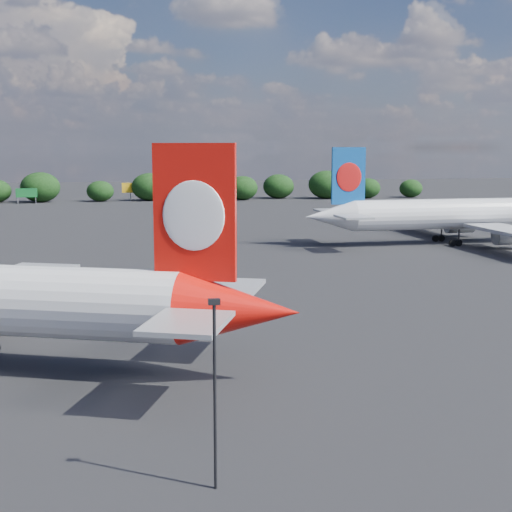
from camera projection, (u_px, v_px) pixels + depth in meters
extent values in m
plane|color=black|center=(73.00, 265.00, 99.18)|extent=(500.00, 500.00, 0.00)
cone|color=red|center=(240.00, 310.00, 48.87)|extent=(9.70, 8.01, 5.21)
cube|color=red|center=(195.00, 213.00, 48.44)|extent=(5.49, 2.68, 9.38)
ellipsoid|color=white|center=(193.00, 216.00, 48.16)|extent=(4.12, 1.87, 4.79)
ellipsoid|color=white|center=(196.00, 215.00, 48.77)|extent=(4.12, 1.87, 4.79)
cube|color=#9A9CA1|center=(187.00, 323.00, 43.62)|extent=(6.73, 7.57, 0.31)
cube|color=#9A9CA1|center=(229.00, 287.00, 54.75)|extent=(6.73, 7.57, 0.31)
cube|color=#9A9CA1|center=(0.00, 284.00, 67.07)|extent=(14.25, 21.85, 0.57)
cylinder|color=silver|center=(462.00, 214.00, 121.16)|extent=(39.04, 5.54, 5.13)
cone|color=silver|center=(330.00, 216.00, 116.14)|extent=(8.26, 5.22, 5.13)
cube|color=#0D4996|center=(348.00, 176.00, 115.80)|extent=(5.65, 0.57, 9.24)
ellipsoid|color=red|center=(349.00, 177.00, 115.53)|extent=(4.31, 0.25, 4.72)
ellipsoid|color=red|center=(348.00, 177.00, 116.13)|extent=(4.31, 0.25, 4.72)
cube|color=#9A9CA1|center=(354.00, 217.00, 111.06)|extent=(4.68, 6.21, 0.31)
cube|color=#9A9CA1|center=(331.00, 211.00, 121.96)|extent=(4.68, 6.21, 0.31)
cube|color=#9A9CA1|center=(437.00, 216.00, 134.72)|extent=(6.89, 20.59, 0.56)
cylinder|color=#9A9CA1|center=(510.00, 236.00, 114.56)|extent=(5.16, 2.82, 2.77)
cube|color=#9A9CA1|center=(510.00, 232.00, 114.45)|extent=(2.26, 0.33, 1.23)
cylinder|color=#9A9CA1|center=(460.00, 225.00, 130.41)|extent=(5.16, 2.82, 2.77)
cube|color=#9A9CA1|center=(460.00, 221.00, 130.30)|extent=(2.26, 0.33, 1.23)
cylinder|color=black|center=(459.00, 237.00, 118.30)|extent=(0.29, 0.29, 2.57)
cylinder|color=black|center=(459.00, 243.00, 118.44)|extent=(1.13, 0.47, 1.13)
cylinder|color=black|center=(452.00, 243.00, 118.20)|extent=(1.13, 0.47, 1.13)
cylinder|color=black|center=(442.00, 233.00, 124.24)|extent=(0.29, 0.29, 2.57)
cylinder|color=black|center=(441.00, 238.00, 124.39)|extent=(1.13, 0.47, 1.13)
cylinder|color=black|center=(435.00, 238.00, 124.15)|extent=(1.13, 0.47, 1.13)
cylinder|color=black|center=(215.00, 398.00, 33.64)|extent=(0.16, 0.16, 9.05)
cube|color=black|center=(214.00, 302.00, 32.93)|extent=(0.55, 0.30, 0.28)
cube|color=#136227|center=(26.00, 193.00, 207.29)|extent=(6.00, 0.30, 2.60)
cylinder|color=gray|center=(18.00, 201.00, 207.11)|extent=(0.20, 0.20, 2.00)
cylinder|color=gray|center=(36.00, 200.00, 208.13)|extent=(0.20, 0.20, 2.00)
cube|color=yellow|center=(130.00, 188.00, 219.05)|extent=(5.00, 0.30, 3.00)
cylinder|color=gray|center=(130.00, 197.00, 219.47)|extent=(0.30, 0.30, 2.50)
ellipsoid|color=black|center=(40.00, 187.00, 213.15)|extent=(11.70, 9.90, 9.00)
ellipsoid|color=black|center=(100.00, 191.00, 216.26)|extent=(8.17, 6.92, 6.29)
ellipsoid|color=black|center=(150.00, 187.00, 219.56)|extent=(11.07, 9.37, 8.51)
ellipsoid|color=black|center=(181.00, 189.00, 221.80)|extent=(9.16, 7.75, 7.05)
ellipsoid|color=black|center=(242.00, 188.00, 222.53)|extent=(9.73, 8.23, 7.49)
ellipsoid|color=black|center=(279.00, 186.00, 229.48)|extent=(10.11, 8.56, 7.78)
ellipsoid|color=black|center=(326.00, 185.00, 228.46)|extent=(11.70, 9.90, 9.00)
ellipsoid|color=black|center=(368.00, 188.00, 230.60)|extent=(8.40, 7.11, 6.46)
ellipsoid|color=black|center=(411.00, 188.00, 234.15)|extent=(7.66, 6.49, 5.90)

